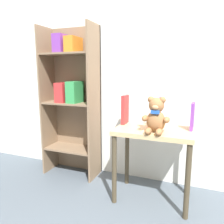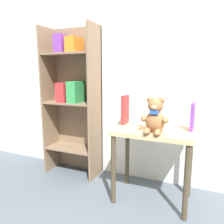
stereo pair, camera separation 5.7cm
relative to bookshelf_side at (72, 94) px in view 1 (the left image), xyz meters
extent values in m
cube|color=silver|center=(0.85, 0.16, 0.40)|extent=(4.80, 0.06, 2.50)
cube|color=#7F664C|center=(-0.27, -0.03, -0.09)|extent=(0.02, 0.28, 1.53)
cube|color=#7F664C|center=(0.27, -0.03, -0.09)|extent=(0.02, 0.28, 1.53)
cube|color=#7F664C|center=(0.00, 0.10, -0.09)|extent=(0.57, 0.02, 1.53)
cube|color=#7F664C|center=(0.00, -0.03, -0.57)|extent=(0.53, 0.26, 0.02)
cube|color=#7F664C|center=(0.00, -0.03, -0.09)|extent=(0.53, 0.26, 0.02)
cube|color=#7F664C|center=(0.00, -0.03, 0.40)|extent=(0.53, 0.26, 0.02)
cube|color=purple|center=(-0.07, -0.05, 0.50)|extent=(0.10, 0.20, 0.18)
cube|color=orange|center=(0.07, -0.05, 0.48)|extent=(0.10, 0.20, 0.15)
cube|color=red|center=(-0.07, -0.05, 0.02)|extent=(0.10, 0.20, 0.20)
cube|color=#33934C|center=(0.07, -0.05, 0.03)|extent=(0.10, 0.20, 0.21)
cube|color=tan|center=(0.90, -0.21, -0.25)|extent=(0.63, 0.41, 0.04)
cylinder|color=#453A29|center=(0.62, -0.38, -0.56)|extent=(0.04, 0.04, 0.58)
cylinder|color=#453A29|center=(1.18, -0.38, -0.56)|extent=(0.04, 0.04, 0.58)
cylinder|color=#453A29|center=(0.62, -0.04, -0.56)|extent=(0.04, 0.04, 0.58)
cylinder|color=#453A29|center=(1.18, -0.04, -0.56)|extent=(0.04, 0.04, 0.58)
ellipsoid|color=#99663D|center=(0.93, -0.30, -0.15)|extent=(0.14, 0.11, 0.17)
sphere|color=#99663D|center=(0.93, -0.30, -0.02)|extent=(0.12, 0.12, 0.12)
sphere|color=#99663D|center=(0.88, -0.30, 0.02)|extent=(0.05, 0.05, 0.05)
sphere|color=#99663D|center=(0.97, -0.30, 0.02)|extent=(0.05, 0.05, 0.05)
ellipsoid|color=tan|center=(0.93, -0.35, -0.03)|extent=(0.05, 0.04, 0.04)
ellipsoid|color=#99663D|center=(0.85, -0.32, -0.13)|extent=(0.05, 0.09, 0.05)
ellipsoid|color=#99663D|center=(1.01, -0.32, -0.13)|extent=(0.05, 0.09, 0.05)
ellipsoid|color=#99663D|center=(0.89, -0.39, -0.21)|extent=(0.05, 0.10, 0.05)
ellipsoid|color=#99663D|center=(0.97, -0.39, -0.21)|extent=(0.05, 0.10, 0.05)
cube|color=#2356B2|center=(0.93, -0.35, -0.07)|extent=(0.06, 0.02, 0.03)
cube|color=red|center=(0.62, -0.12, -0.10)|extent=(0.03, 0.14, 0.26)
cube|color=#D17093|center=(0.90, -0.13, -0.10)|extent=(0.05, 0.12, 0.26)
cube|color=purple|center=(1.18, -0.12, -0.12)|extent=(0.03, 0.15, 0.22)
camera|label=1|loc=(1.21, -1.94, 0.22)|focal=35.00mm
camera|label=2|loc=(1.26, -1.92, 0.22)|focal=35.00mm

